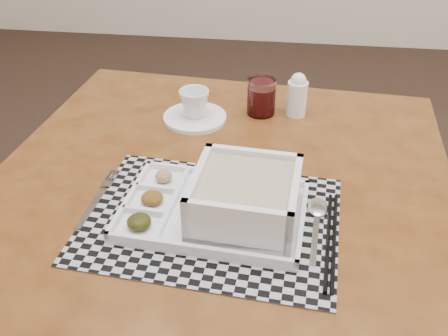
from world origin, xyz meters
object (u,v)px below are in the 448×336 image
Objects in this scene: cup at (194,103)px; creamer_bottle at (297,95)px; dining_table at (220,205)px; serving_tray at (235,203)px; juice_glass at (261,98)px.

creamer_bottle is (0.24, 0.06, 0.01)m from cup.
cup is 0.66× the size of creamer_bottle.
dining_table is 2.89× the size of serving_tray.
juice_glass reaches higher than cup.
serving_tray is 0.42m from creamer_bottle.
juice_glass is at bearing -177.04° from creamer_bottle.
cup is 0.24m from creamer_bottle.
serving_tray is at bearing -70.58° from dining_table.
cup is 0.16m from juice_glass.
serving_tray is at bearing -103.89° from creamer_bottle.
creamer_bottle is (0.15, 0.28, 0.12)m from dining_table.
dining_table is 0.17m from serving_tray.
serving_tray reaches higher than juice_glass.
juice_glass is at bearing 77.64° from dining_table.
cup is (-0.14, 0.35, 0.00)m from serving_tray.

